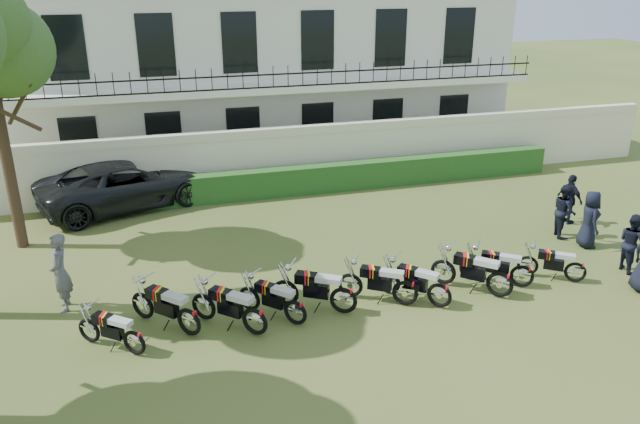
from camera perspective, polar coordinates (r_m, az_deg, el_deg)
The scene contains 20 objects.
ground at distance 16.43m, azimuth 4.45°, elevation -6.39°, with size 100.00×100.00×0.00m, color #3A5020.
perimeter_wall at distance 23.12m, azimuth -2.43°, elevation 5.08°, with size 30.00×0.35×2.30m.
hedge at distance 22.83m, azimuth 0.52°, elevation 3.13°, with size 18.00×0.60×1.00m, color #1D4318.
building at distance 28.30m, azimuth -5.51°, elevation 13.26°, with size 20.40×9.60×7.40m.
motorcycle_0 at distance 13.85m, azimuth -16.66°, elevation -10.89°, with size 1.43×1.20×0.97m.
motorcycle_1 at distance 14.18m, azimuth -11.93°, elevation -9.24°, with size 1.48×1.58×1.13m.
motorcycle_2 at distance 13.98m, azimuth -6.00°, elevation -9.35°, with size 1.55×1.50×1.12m.
motorcycle_3 at distance 14.31m, azimuth -2.27°, elevation -8.65°, with size 1.37×1.43×1.03m.
motorcycle_4 at distance 14.72m, azimuth 2.17°, elevation -7.51°, with size 1.84×1.19×1.15m.
motorcycle_5 at distance 15.20m, azimuth 7.82°, elevation -6.82°, with size 1.72×1.18×1.09m.
motorcycle_6 at distance 15.25m, azimuth 10.91°, elevation -6.98°, with size 1.39×1.50×1.06m.
motorcycle_7 at distance 16.03m, azimuth 16.17°, elevation -5.85°, with size 1.57×1.57×1.15m.
motorcycle_8 at distance 16.71m, azimuth 18.03°, elevation -5.14°, with size 1.57×1.19×1.03m.
motorcycle_9 at distance 17.47m, azimuth 22.37°, elevation -4.70°, with size 1.46×1.07×0.94m.
suv at distance 22.23m, azimuth -17.27°, elevation 2.46°, with size 2.67×5.80×1.61m, color black.
inspector at distance 15.95m, azimuth -22.67°, elevation -5.14°, with size 0.70×0.46×1.93m, color #5C5C61.
officer_1 at distance 18.64m, azimuth 26.64°, elevation -2.52°, with size 0.79×0.61×1.62m, color black.
officer_3 at distance 19.71m, azimuth 23.42°, elevation -0.60°, with size 0.84×0.54×1.71m, color black.
officer_4 at distance 20.22m, azimuth 21.45°, elevation 0.13°, with size 0.80×0.62×1.65m, color black.
officer_5 at distance 21.32m, azimuth 21.87°, elevation 1.09°, with size 0.95×0.40×1.62m, color black.
Camera 1 is at (-5.28, -13.57, 7.61)m, focal length 35.00 mm.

